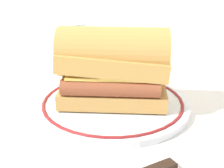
{
  "coord_description": "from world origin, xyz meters",
  "views": [
    {
      "loc": [
        0.16,
        -0.5,
        0.26
      ],
      "look_at": [
        -0.0,
        0.0,
        0.04
      ],
      "focal_mm": 52.42,
      "sensor_mm": 36.0,
      "label": 1
    }
  ],
  "objects": [
    {
      "name": "plate",
      "position": [
        -0.0,
        0.0,
        0.01
      ],
      "size": [
        0.27,
        0.27,
        0.01
      ],
      "color": "white",
      "rests_on": "ground_plane"
    },
    {
      "name": "sausage_sandwich",
      "position": [
        -0.0,
        0.0,
        0.08
      ],
      "size": [
        0.2,
        0.15,
        0.13
      ],
      "rotation": [
        0.0,
        0.0,
        0.24
      ],
      "color": "tan",
      "rests_on": "plate"
    },
    {
      "name": "ground_plane",
      "position": [
        0.0,
        0.0,
        0.0
      ],
      "size": [
        1.5,
        1.5,
        0.0
      ],
      "primitive_type": "plane",
      "color": "white"
    },
    {
      "name": "drinking_glass",
      "position": [
        -0.15,
        0.18,
        0.05
      ],
      "size": [
        0.06,
        0.06,
        0.11
      ],
      "color": "silver",
      "rests_on": "ground_plane"
    }
  ]
}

